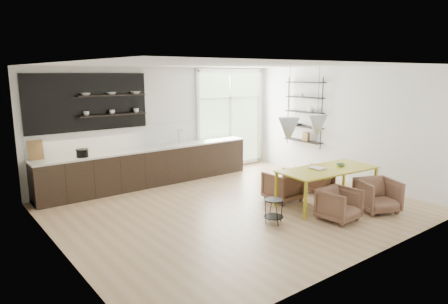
# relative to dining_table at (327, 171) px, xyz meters

# --- Properties ---
(room) EXTENTS (7.02, 6.01, 2.91)m
(room) POSITION_rel_dining_table_xyz_m (-1.07, 2.09, 0.73)
(room) COLOR tan
(room) RESTS_ON ground
(kitchen_run) EXTENTS (5.54, 0.69, 2.75)m
(kitchen_run) POSITION_rel_dining_table_xyz_m (-2.34, 3.68, -0.13)
(kitchen_run) COLOR black
(kitchen_run) RESTS_ON ground
(right_shelving) EXTENTS (0.26, 1.22, 1.90)m
(right_shelving) POSITION_rel_dining_table_xyz_m (1.71, 2.16, 0.92)
(right_shelving) COLOR black
(right_shelving) RESTS_ON ground
(dining_table) EXTENTS (2.22, 1.16, 0.78)m
(dining_table) POSITION_rel_dining_table_xyz_m (0.00, 0.00, 0.00)
(dining_table) COLOR #B0A420
(dining_table) RESTS_ON ground
(armchair_back_left) EXTENTS (0.71, 0.73, 0.65)m
(armchair_back_left) POSITION_rel_dining_table_xyz_m (-0.54, 0.75, -0.40)
(armchair_back_left) COLOR brown
(armchair_back_left) RESTS_ON ground
(armchair_back_right) EXTENTS (0.79, 0.81, 0.60)m
(armchair_back_right) POSITION_rel_dining_table_xyz_m (0.60, 0.74, -0.43)
(armchair_back_right) COLOR brown
(armchair_back_right) RESTS_ON ground
(armchair_front_left) EXTENTS (0.70, 0.71, 0.62)m
(armchair_front_left) POSITION_rel_dining_table_xyz_m (-0.56, -0.74, -0.42)
(armchair_front_left) COLOR brown
(armchair_front_left) RESTS_ON ground
(armchair_front_right) EXTENTS (0.94, 0.96, 0.67)m
(armchair_front_right) POSITION_rel_dining_table_xyz_m (0.45, -0.91, -0.39)
(armchair_front_right) COLOR brown
(armchair_front_right) RESTS_ON ground
(wire_stool) EXTENTS (0.37, 0.37, 0.46)m
(wire_stool) POSITION_rel_dining_table_xyz_m (-1.66, -0.10, -0.43)
(wire_stool) COLOR black
(wire_stool) RESTS_ON ground
(table_book) EXTENTS (0.27, 0.34, 0.03)m
(table_book) POSITION_rel_dining_table_xyz_m (-0.30, 0.12, 0.07)
(table_book) COLOR white
(table_book) RESTS_ON dining_table
(table_bowl) EXTENTS (0.19, 0.19, 0.06)m
(table_bowl) POSITION_rel_dining_table_xyz_m (0.41, -0.02, 0.08)
(table_bowl) COLOR #52874F
(table_bowl) RESTS_ON dining_table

